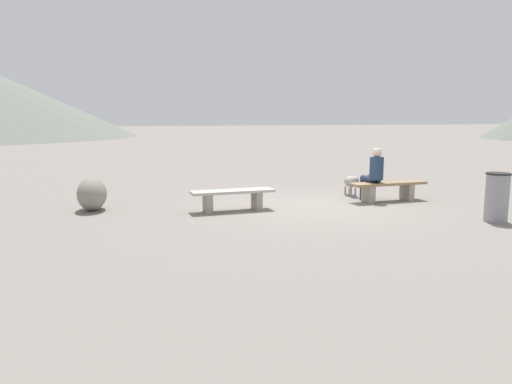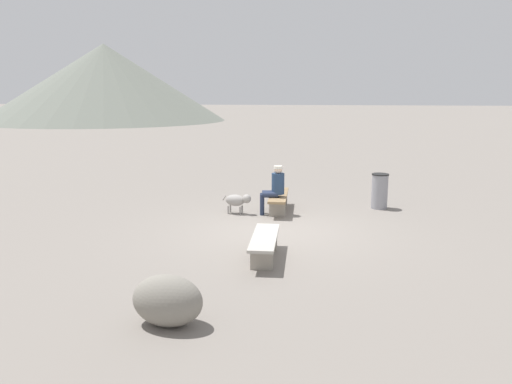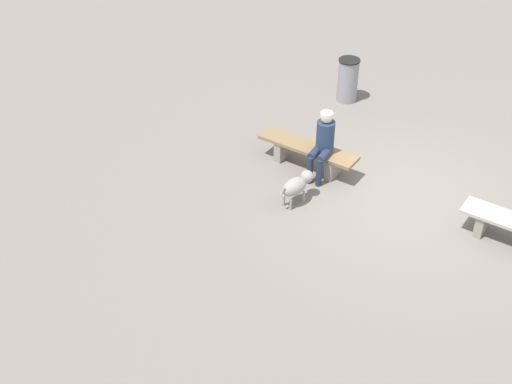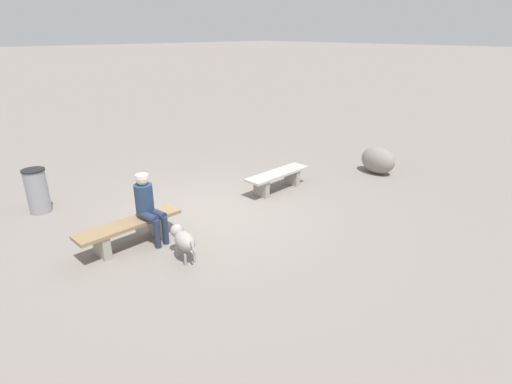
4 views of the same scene
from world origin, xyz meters
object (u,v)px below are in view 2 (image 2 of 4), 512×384
Objects in this scene: bench_right at (279,199)px; trash_bin at (380,191)px; seated_person at (274,186)px; bench_left at (265,243)px; dog at (237,200)px; boulder at (168,301)px.

bench_right is 2.03× the size of trash_bin.
seated_person is 1.34× the size of trash_bin.
dog reaches higher than bench_left.
boulder is (-2.85, 0.96, 0.04)m from bench_left.
seated_person is at bearing 110.88° from trash_bin.
bench_left is 3.57m from dog.
trash_bin is at bearing 26.80° from dog.
trash_bin is (1.12, -3.65, 0.11)m from dog.
bench_left is 3.50m from seated_person.
dog is 0.82× the size of trash_bin.
trash_bin reaches higher than bench_left.
dog reaches higher than bench_right.
seated_person is at bearing 14.74° from dog.
boulder reaches higher than bench_left.
bench_left is 2.33× the size of dog.
boulder reaches higher than bench_right.
dog is at bearing 107.00° from trash_bin.
boulder is at bearing 165.06° from seated_person.
dog is at bearing 16.11° from bench_left.
seated_person is 6.38m from boulder.
bench_left is 1.42× the size of seated_person.
boulder is (-6.67, 0.88, 0.04)m from bench_right.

